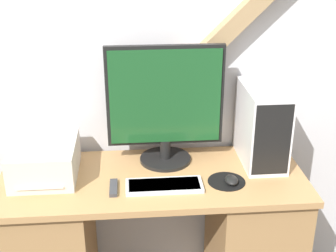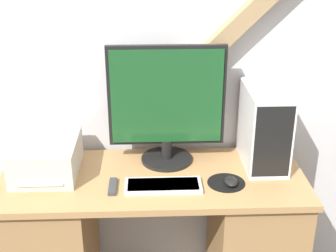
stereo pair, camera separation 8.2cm
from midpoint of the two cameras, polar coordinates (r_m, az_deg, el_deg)
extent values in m
cube|color=silver|center=(2.25, -1.12, 10.48)|extent=(6.40, 0.05, 2.70)
cube|color=#9E7F56|center=(2.22, 11.47, 13.79)|extent=(1.02, 0.08, 1.02)
cube|color=tan|center=(2.15, -0.80, -6.47)|extent=(1.39, 0.56, 0.03)
cube|color=#A4794B|center=(2.42, -12.87, -14.76)|extent=(0.39, 0.51, 0.77)
cube|color=#A4794B|center=(2.44, 11.27, -14.24)|extent=(0.39, 0.51, 0.77)
cylinder|color=black|center=(2.28, 0.88, -4.03)|extent=(0.25, 0.25, 0.02)
cylinder|color=black|center=(2.25, 0.89, -2.82)|extent=(0.05, 0.05, 0.09)
cube|color=black|center=(2.15, 0.92, 3.68)|extent=(0.54, 0.03, 0.48)
cube|color=#194C23|center=(2.14, 0.95, 3.52)|extent=(0.51, 0.01, 0.44)
cube|color=silver|center=(2.05, 0.56, -7.30)|extent=(0.34, 0.13, 0.02)
cube|color=white|center=(2.05, 0.56, -7.17)|extent=(0.31, 0.11, 0.01)
cylinder|color=black|center=(2.11, 8.23, -6.87)|extent=(0.17, 0.17, 0.00)
ellipsoid|color=black|center=(2.09, 8.82, -6.70)|extent=(0.06, 0.08, 0.03)
cube|color=white|center=(2.24, 12.64, -0.04)|extent=(0.18, 0.35, 0.37)
cube|color=black|center=(2.09, 13.78, -1.94)|extent=(0.17, 0.01, 0.34)
cube|color=beige|center=(2.20, -13.55, -3.70)|extent=(0.28, 0.35, 0.16)
cube|color=white|center=(2.13, -13.93, -6.02)|extent=(0.20, 0.16, 0.01)
cube|color=#38383D|center=(2.06, -5.62, -7.36)|extent=(0.03, 0.13, 0.02)
camera|label=1|loc=(0.04, -88.84, 0.51)|focal=50.00mm
camera|label=2|loc=(0.04, 91.16, -0.51)|focal=50.00mm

